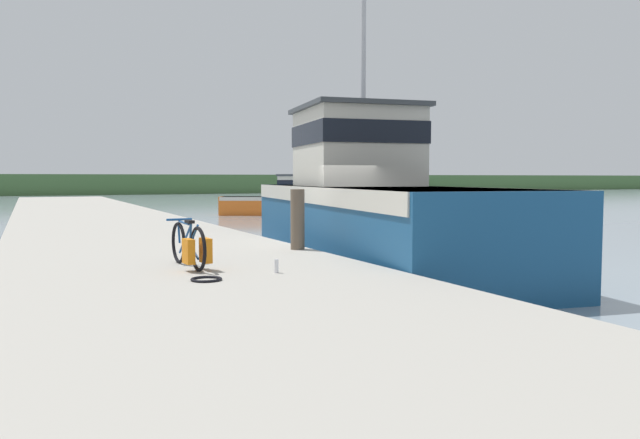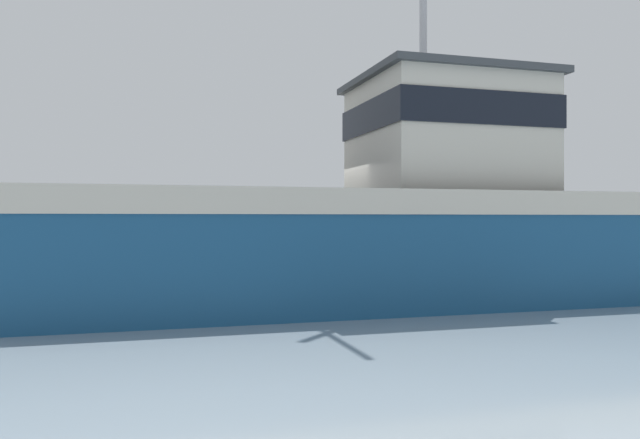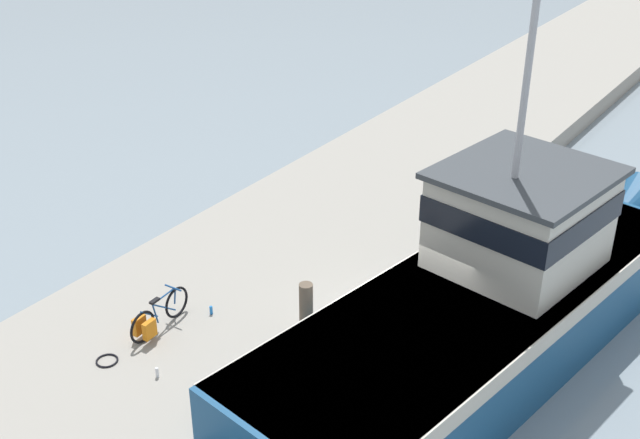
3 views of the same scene
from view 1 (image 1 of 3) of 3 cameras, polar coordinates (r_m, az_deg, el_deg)
The scene contains 10 objects.
ground_plane at distance 14.48m, azimuth 2.47°, elevation -4.87°, with size 320.00×320.00×0.00m, color #84939E.
dock_pier at distance 13.03m, azimuth -14.56°, elevation -4.37°, with size 5.95×80.00×0.72m, color #A39E93.
far_shoreline at distance 94.34m, azimuth -2.28°, elevation 3.30°, with size 180.00×5.00×2.67m, color #426638.
fishing_boat_main at distance 16.34m, azimuth 4.34°, elevation 1.35°, with size 5.25×14.07×9.45m.
boat_orange_near at distance 36.85m, azimuth -3.10°, elevation 1.72°, with size 7.87×4.67×2.41m.
bicycle_touring at distance 10.35m, azimuth -11.74°, elevation -2.42°, with size 0.50×1.78×0.79m.
mooring_post at distance 12.82m, azimuth -2.07°, elevation 0.01°, with size 0.29×0.29×1.24m, color brown.
hose_coil at distance 9.13m, azimuth -10.36°, elevation -5.39°, with size 0.45×0.45×0.04m, color black.
water_bottle_on_curb at distance 11.62m, azimuth -10.68°, elevation -3.04°, with size 0.07×0.07×0.19m, color blue.
water_bottle_by_bike at distance 9.71m, azimuth -4.01°, elevation -4.27°, with size 0.07×0.07×0.21m, color silver.
Camera 1 is at (-6.64, -12.68, 2.19)m, focal length 35.00 mm.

